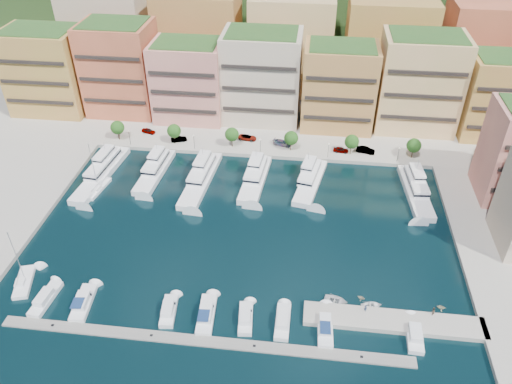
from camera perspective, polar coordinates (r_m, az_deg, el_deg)
ground at (r=109.85m, az=-1.37°, el=-4.41°), size 400.00×400.00×0.00m
north_quay at (r=161.72m, az=1.75°, el=9.89°), size 220.00×64.00×2.00m
hillside at (r=205.77m, az=3.09°, el=15.74°), size 240.00×40.00×58.00m
south_pontoon at (r=89.97m, az=-6.14°, el=-16.64°), size 72.00×2.20×0.35m
finger_pier at (r=95.15m, az=15.41°, el=-14.26°), size 32.00×5.00×2.00m
apartment_0 at (r=164.73m, az=-22.73°, el=12.70°), size 22.00×16.50×24.80m
apartment_1 at (r=156.77m, az=-15.22°, el=13.51°), size 20.00×16.50×26.80m
apartment_2 at (r=149.44m, az=-7.64°, el=12.50°), size 20.00×15.50×22.80m
apartment_3 at (r=147.09m, az=0.67°, el=13.06°), size 22.00×16.50×25.80m
apartment_4 at (r=145.10m, az=9.43°, el=11.81°), size 20.00×15.50×23.80m
apartment_5 at (r=149.07m, az=18.11°, el=11.81°), size 22.00×16.50×26.80m
apartment_6 at (r=153.92m, az=26.19°, el=9.79°), size 20.00×15.50×22.80m
backblock_0 at (r=179.34m, az=-16.32°, el=16.73°), size 26.00×18.00×30.00m
backblock_1 at (r=170.30m, az=-6.52°, el=16.90°), size 26.00×18.00×30.00m
backblock_2 at (r=166.26m, az=4.06°, el=16.55°), size 26.00×18.00×30.00m
backblock_3 at (r=167.57m, az=14.75°, el=15.66°), size 26.00×18.00×30.00m
backblock_4 at (r=174.12m, az=24.83°, el=14.33°), size 26.00×18.00×30.00m
tree_0 at (r=143.82m, az=-15.56°, el=7.11°), size 3.80×3.80×5.65m
tree_1 at (r=138.76m, az=-9.36°, el=6.90°), size 3.80×3.80×5.65m
tree_2 at (r=135.41m, az=-2.77°, el=6.59°), size 3.80×3.80×5.65m
tree_3 at (r=133.90m, az=4.04°, el=6.17°), size 3.80×3.80×5.65m
tree_4 at (r=134.30m, az=10.89°, el=5.66°), size 3.80×3.80×5.65m
tree_5 at (r=136.58m, az=17.60°, el=5.09°), size 3.80×3.80×5.65m
lamppost_0 at (r=140.97m, az=-14.29°, el=6.29°), size 0.30×0.30×4.20m
lamppost_1 at (r=135.81m, az=-7.11°, el=5.98°), size 0.30×0.30×4.20m
lamppost_2 at (r=132.90m, az=0.50°, el=5.56°), size 0.30×0.30×4.20m
lamppost_3 at (r=132.40m, az=8.29°, el=5.02°), size 0.30×0.30×4.20m
lamppost_4 at (r=134.33m, az=15.99°, el=4.40°), size 0.30×0.30×4.20m
yacht_0 at (r=132.50m, az=-17.15°, el=2.35°), size 6.84×25.72×7.30m
yacht_1 at (r=129.92m, az=-11.43°, el=2.56°), size 5.93×20.30×7.30m
yacht_2 at (r=125.28m, az=-6.26°, el=1.81°), size 6.65×24.46×7.30m
yacht_3 at (r=124.61m, az=-0.05°, el=1.84°), size 6.36×20.70×7.30m
yacht_4 at (r=124.20m, az=6.25°, el=1.41°), size 8.23×20.35×7.30m
yacht_6 at (r=126.28m, az=17.75°, el=0.40°), size 6.39×21.99×7.30m
cruiser_0 at (r=102.66m, az=-22.94°, el=-11.21°), size 3.22×8.84×2.55m
cruiser_1 at (r=99.51m, az=-19.14°, el=-11.88°), size 3.70×9.00×2.66m
cruiser_3 at (r=94.35m, az=-9.94°, el=-13.25°), size 3.29×7.51×2.55m
cruiser_4 at (r=92.85m, az=-5.69°, el=-13.79°), size 3.43×9.22×2.66m
cruiser_5 at (r=91.93m, az=-1.20°, el=-14.25°), size 3.12×7.44×2.55m
cruiser_6 at (r=91.51m, az=3.06°, el=-14.63°), size 2.52×7.88×2.55m
cruiser_7 at (r=91.59m, az=7.89°, el=-14.96°), size 2.90×9.28×2.66m
cruiser_9 at (r=93.76m, az=17.63°, el=-15.30°), size 2.88×7.82×2.55m
sailboat_2 at (r=127.65m, az=-17.65°, el=0.35°), size 4.09×9.39×13.20m
sailboat_0 at (r=107.85m, az=-24.97°, el=-9.36°), size 5.09×8.93×13.20m
tender_0 at (r=96.01m, az=9.12°, el=-12.10°), size 4.90×3.98×0.89m
tender_3 at (r=99.74m, az=20.40°, el=-12.22°), size 1.80×1.61×0.85m
tender_1 at (r=97.38m, az=11.93°, el=-11.71°), size 1.85×1.74×0.78m
tender_2 at (r=96.41m, az=13.07°, el=-12.54°), size 4.32×3.51×0.79m
car_0 at (r=146.52m, az=-12.18°, el=6.84°), size 4.30×2.66×1.37m
car_1 at (r=140.82m, az=-8.80°, el=6.00°), size 4.63×3.05×1.44m
car_2 at (r=139.98m, az=-0.98°, el=6.25°), size 5.30×3.01×1.40m
car_3 at (r=137.55m, az=3.00°, el=5.63°), size 5.38×3.25×1.46m
car_4 at (r=136.20m, az=9.67°, el=4.78°), size 4.17×1.97×1.38m
car_5 at (r=137.11m, az=12.42°, el=4.70°), size 5.15×2.85×1.61m
person_0 at (r=93.89m, az=12.40°, el=-12.83°), size 0.69×0.66×1.59m
person_1 at (r=96.54m, az=19.57°, el=-12.71°), size 1.08×1.06×1.75m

